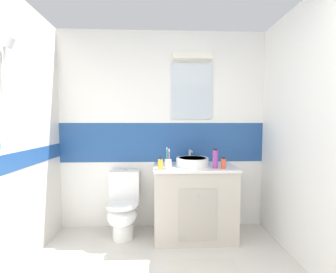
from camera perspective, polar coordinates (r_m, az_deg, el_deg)
The scene contains 8 objects.
wall_back_tiled at distance 2.79m, azimuth -1.32°, elevation 1.76°, with size 3.20×0.20×2.50m.
vanity_cabinet at distance 2.68m, azimuth 6.87°, elevation -16.61°, with size 0.94×0.55×0.85m.
sink_basin at distance 2.55m, azimuth 6.46°, elevation -6.56°, with size 0.38×0.43×0.17m.
toilet at distance 2.72m, azimuth -11.75°, elevation -17.76°, with size 0.37×0.50×0.78m.
toothbrush_cup at distance 2.37m, azimuth 0.00°, elevation -7.17°, with size 0.07×0.07×0.23m.
soap_dispenser at distance 2.34m, azimuth -2.06°, elevation -7.36°, with size 0.05×0.05×0.15m.
lotion_bottle_short at distance 2.45m, azimuth 14.51°, elevation -6.88°, with size 0.05×0.05×0.13m.
shampoo_bottle_tall at distance 2.45m, azimuth 12.42°, elevation -5.79°, with size 0.06×0.06×0.22m.
Camera 1 is at (-0.04, -0.34, 1.36)m, focal length 22.96 mm.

